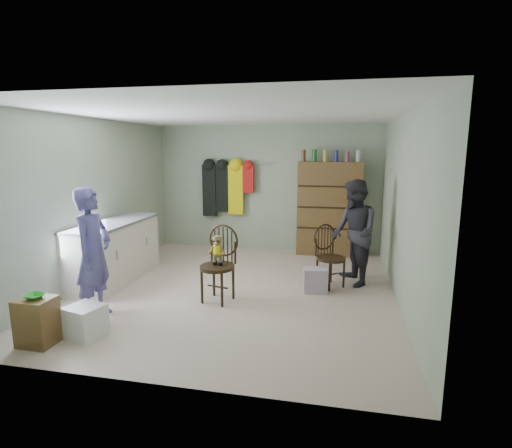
% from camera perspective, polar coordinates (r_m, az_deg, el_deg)
% --- Properties ---
extents(ground_plane, '(5.00, 5.00, 0.00)m').
position_cam_1_polar(ground_plane, '(5.97, -2.78, -9.25)').
color(ground_plane, beige).
rests_on(ground_plane, ground).
extents(room_walls, '(5.00, 5.00, 5.00)m').
position_cam_1_polar(room_walls, '(6.15, -1.66, 6.41)').
color(room_walls, '#A1AE92').
rests_on(room_walls, ground).
extents(counter, '(0.64, 1.86, 0.94)m').
position_cam_1_polar(counter, '(6.59, -19.51, -3.68)').
color(counter, silver).
rests_on(counter, ground).
extents(stool, '(0.36, 0.31, 0.51)m').
position_cam_1_polar(stool, '(4.88, -28.80, -12.11)').
color(stool, brown).
rests_on(stool, ground).
extents(bowl, '(0.19, 0.19, 0.05)m').
position_cam_1_polar(bowl, '(4.78, -29.10, -9.02)').
color(bowl, green).
rests_on(bowl, stool).
extents(plastic_tub, '(0.44, 0.43, 0.35)m').
position_cam_1_polar(plastic_tub, '(4.88, -23.21, -12.63)').
color(plastic_tub, white).
rests_on(plastic_tub, ground).
extents(chair_front, '(0.55, 0.55, 1.03)m').
position_cam_1_polar(chair_front, '(5.40, -5.30, -4.87)').
color(chair_front, black).
rests_on(chair_front, ground).
extents(chair_far, '(0.58, 0.58, 0.93)m').
position_cam_1_polar(chair_far, '(6.07, 10.34, -4.14)').
color(chair_far, black).
rests_on(chair_far, ground).
extents(striped_bag, '(0.37, 0.31, 0.35)m').
position_cam_1_polar(striped_bag, '(5.87, 8.46, -7.93)').
color(striped_bag, '#E57280').
rests_on(striped_bag, ground).
extents(person_left, '(0.41, 0.60, 1.60)m').
position_cam_1_polar(person_left, '(5.19, -22.23, -3.91)').
color(person_left, '#544F91').
rests_on(person_left, ground).
extents(person_right, '(0.84, 0.94, 1.60)m').
position_cam_1_polar(person_right, '(6.15, 13.83, -1.21)').
color(person_right, '#2D2B33').
rests_on(person_right, ground).
extents(dresser, '(1.20, 0.39, 2.03)m').
position_cam_1_polar(dresser, '(7.82, 10.38, 2.22)').
color(dresser, brown).
rests_on(dresser, ground).
extents(coat_rack, '(1.42, 0.12, 1.09)m').
position_cam_1_polar(coat_rack, '(8.17, -4.29, 5.12)').
color(coat_rack, '#99999E').
rests_on(coat_rack, ground).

